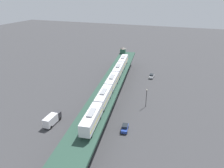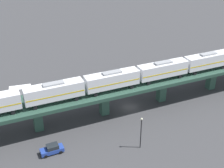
{
  "view_description": "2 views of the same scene",
  "coord_description": "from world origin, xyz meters",
  "px_view_note": "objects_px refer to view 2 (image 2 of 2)",
  "views": [
    {
      "loc": [
        -27.02,
        72.15,
        38.64
      ],
      "look_at": [
        -2.15,
        4.92,
        8.12
      ],
      "focal_mm": 35.0,
      "sensor_mm": 36.0,
      "label": 1
    },
    {
      "loc": [
        -59.08,
        20.14,
        40.0
      ],
      "look_at": [
        -2.15,
        4.92,
        8.12
      ],
      "focal_mm": 50.0,
      "sensor_mm": 36.0,
      "label": 2
    }
  ],
  "objects_px": {
    "subway_train": "(112,80)",
    "street_lamp": "(141,130)",
    "street_car_blue": "(52,149)",
    "delivery_truck": "(24,92)"
  },
  "relations": [
    {
      "from": "street_car_blue",
      "to": "street_lamp",
      "type": "relative_size",
      "value": 0.67
    },
    {
      "from": "street_car_blue",
      "to": "delivery_truck",
      "type": "relative_size",
      "value": 0.64
    },
    {
      "from": "subway_train",
      "to": "street_lamp",
      "type": "distance_m",
      "value": 13.39
    },
    {
      "from": "delivery_truck",
      "to": "street_lamp",
      "type": "height_order",
      "value": "street_lamp"
    },
    {
      "from": "subway_train",
      "to": "street_lamp",
      "type": "relative_size",
      "value": 8.95
    },
    {
      "from": "subway_train",
      "to": "street_car_blue",
      "type": "xyz_separation_m",
      "value": [
        -9.39,
        14.3,
        -8.22
      ]
    },
    {
      "from": "street_lamp",
      "to": "delivery_truck",
      "type": "bearing_deg",
      "value": 40.3
    },
    {
      "from": "subway_train",
      "to": "street_lamp",
      "type": "xyz_separation_m",
      "value": [
        -12.15,
        -2.46,
        -5.06
      ]
    },
    {
      "from": "subway_train",
      "to": "delivery_truck",
      "type": "xyz_separation_m",
      "value": [
        13.03,
        18.9,
        -7.4
      ]
    },
    {
      "from": "street_car_blue",
      "to": "street_lamp",
      "type": "height_order",
      "value": "street_lamp"
    }
  ]
}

